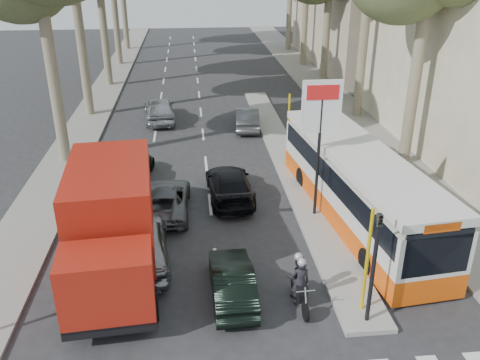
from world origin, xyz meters
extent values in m
plane|color=#28282B|center=(0.00, 0.00, 0.00)|extent=(120.00, 120.00, 0.00)
cube|color=gray|center=(8.60, 25.00, 0.06)|extent=(3.20, 70.00, 0.12)
cube|color=gray|center=(-8.00, 28.00, 0.06)|extent=(2.40, 64.00, 0.12)
cube|color=gray|center=(3.25, 11.00, 0.08)|extent=(1.50, 26.00, 0.16)
cylinder|color=yellow|center=(3.25, -1.00, 1.75)|extent=(0.10, 0.10, 3.50)
cylinder|color=yellow|center=(3.25, 5.00, 1.75)|extent=(0.10, 0.10, 3.50)
cylinder|color=yellow|center=(3.25, 11.00, 1.75)|extent=(0.10, 0.10, 3.50)
cylinder|color=black|center=(3.25, 5.00, 2.60)|extent=(0.12, 0.12, 5.20)
cube|color=white|center=(3.25, 5.00, 4.60)|extent=(1.50, 0.10, 2.00)
cube|color=red|center=(3.25, 4.94, 5.15)|extent=(1.20, 0.02, 0.55)
cylinder|color=black|center=(3.25, -1.50, 1.60)|extent=(0.12, 0.12, 3.20)
imported|color=black|center=(3.25, -1.50, 3.10)|extent=(0.16, 0.41, 1.00)
cylinder|color=#6B604C|center=(-8.00, 12.00, 4.20)|extent=(0.56, 0.56, 8.40)
cylinder|color=#6B604C|center=(-8.10, 20.00, 4.48)|extent=(0.56, 0.56, 8.96)
cylinder|color=#6B604C|center=(-7.90, 28.00, 4.06)|extent=(0.56, 0.56, 8.12)
cylinder|color=#6B604C|center=(-8.00, 36.00, 4.76)|extent=(0.56, 0.56, 9.52)
cylinder|color=#6B604C|center=(-8.10, 44.00, 4.34)|extent=(0.56, 0.56, 8.68)
cylinder|color=#6B604C|center=(9.00, 10.00, 4.20)|extent=(0.56, 0.56, 8.40)
cylinder|color=#6B604C|center=(9.10, 18.00, 4.62)|extent=(0.56, 0.56, 9.24)
cylinder|color=#6B604C|center=(8.90, 26.00, 3.92)|extent=(0.56, 0.56, 7.84)
cylinder|color=#6B604C|center=(9.00, 34.00, 4.48)|extent=(0.56, 0.56, 8.96)
cylinder|color=#6B604C|center=(9.10, 42.00, 4.20)|extent=(0.56, 0.56, 8.40)
imported|color=#96999D|center=(-3.42, 2.40, 0.78)|extent=(2.25, 4.71, 1.55)
imported|color=black|center=(-0.50, 0.15, 0.59)|extent=(1.33, 3.63, 1.19)
imported|color=#54575C|center=(-2.75, 6.00, 0.59)|extent=(2.09, 4.30, 1.18)
imported|color=black|center=(-0.03, 7.00, 0.65)|extent=(2.01, 4.56, 1.30)
imported|color=#A3A4AB|center=(-3.50, 18.33, 0.76)|extent=(2.15, 4.57, 1.51)
imported|color=#54575D|center=(1.80, 16.37, 0.64)|extent=(1.71, 4.01, 1.29)
imported|color=black|center=(-4.49, 9.21, 0.62)|extent=(2.27, 4.44, 1.24)
cube|color=black|center=(-4.20, 1.53, 0.62)|extent=(3.01, 6.95, 0.28)
cylinder|color=black|center=(-5.15, -0.81, 0.51)|extent=(0.42, 1.04, 1.02)
cylinder|color=black|center=(-2.90, -0.64, 0.51)|extent=(0.42, 1.04, 1.02)
cylinder|color=black|center=(-5.49, 3.47, 0.51)|extent=(0.42, 1.04, 1.02)
cylinder|color=black|center=(-3.23, 3.64, 0.51)|extent=(0.42, 1.04, 1.02)
cube|color=maroon|center=(-4.00, -1.06, 1.64)|extent=(2.60, 1.77, 1.92)
cube|color=black|center=(-3.94, -1.79, 1.86)|extent=(2.26, 0.27, 1.02)
cube|color=maroon|center=(-4.27, 2.43, 2.20)|extent=(2.96, 4.93, 2.82)
cube|color=#E5510C|center=(4.80, 4.67, 0.53)|extent=(3.61, 11.38, 0.88)
cube|color=silver|center=(4.80, 4.67, 1.70)|extent=(3.61, 11.38, 1.46)
cube|color=black|center=(4.80, 4.67, 1.99)|extent=(3.59, 10.94, 0.83)
cube|color=silver|center=(4.80, 4.67, 2.77)|extent=(3.61, 11.38, 0.29)
cube|color=black|center=(5.40, -0.86, 1.85)|extent=(2.13, 0.29, 1.46)
cube|color=#E5510C|center=(5.40, -0.86, 2.70)|extent=(1.17, 0.18, 0.31)
cylinder|color=black|center=(4.09, 1.00, 0.44)|extent=(0.37, 0.96, 0.93)
cylinder|color=black|center=(6.27, 1.23, 0.44)|extent=(0.37, 0.96, 0.93)
cylinder|color=black|center=(3.35, 7.89, 0.44)|extent=(0.37, 0.96, 0.93)
cylinder|color=black|center=(5.53, 8.12, 0.44)|extent=(0.37, 0.96, 0.93)
cylinder|color=black|center=(1.53, -1.15, 0.29)|extent=(0.12, 0.59, 0.59)
cylinder|color=black|center=(1.47, 0.22, 0.29)|extent=(0.12, 0.59, 0.59)
cylinder|color=silver|center=(1.53, -1.09, 0.64)|extent=(0.07, 0.37, 0.73)
cube|color=black|center=(1.50, -0.42, 0.41)|extent=(0.23, 0.70, 0.27)
cube|color=black|center=(1.51, -0.60, 0.66)|extent=(0.29, 0.42, 0.20)
cube|color=black|center=(1.49, -0.15, 0.60)|extent=(0.28, 0.61, 0.11)
cylinder|color=silver|center=(1.52, -1.03, 0.93)|extent=(0.57, 0.06, 0.04)
imported|color=black|center=(1.50, -0.42, 0.82)|extent=(0.58, 0.39, 1.54)
imported|color=black|center=(1.48, -0.05, 0.77)|extent=(0.72, 0.42, 1.44)
sphere|color=#B2B2B7|center=(1.50, -0.47, 1.54)|extent=(0.26, 0.26, 0.26)
sphere|color=#B2B2B7|center=(1.48, -0.08, 1.48)|extent=(0.26, 0.26, 0.26)
imported|color=#3F314A|center=(7.20, 3.71, 0.99)|extent=(0.87, 1.13, 1.74)
imported|color=#665D4D|center=(7.65, 7.15, 0.92)|extent=(1.06, 0.53, 1.60)
camera|label=1|loc=(-1.54, -12.72, 9.88)|focal=38.00mm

